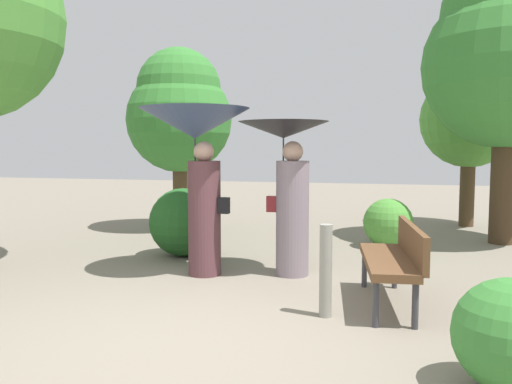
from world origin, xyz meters
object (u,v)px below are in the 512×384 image
at_px(tree_near_left, 179,111).
at_px(tree_mid_right, 470,110).
at_px(person_right, 288,172).
at_px(tree_near_right, 508,50).
at_px(path_marker_post, 326,271).
at_px(person_left, 197,148).
at_px(park_bench, 396,256).

distance_m(tree_near_left, tree_mid_right, 5.87).
distance_m(person_right, tree_near_right, 4.70).
height_order(tree_mid_right, path_marker_post, tree_mid_right).
relative_size(person_left, tree_mid_right, 0.59).
distance_m(park_bench, tree_near_right, 5.14).
xyz_separation_m(person_right, tree_mid_right, (2.73, 4.96, 1.07)).
height_order(person_left, tree_near_left, tree_near_left).
bearing_deg(tree_mid_right, path_marker_post, -107.60).
bearing_deg(park_bench, tree_mid_right, 159.00).
relative_size(tree_near_right, path_marker_post, 5.49).
xyz_separation_m(person_left, park_bench, (2.42, -0.71, -1.10)).
relative_size(person_right, tree_near_right, 0.40).
xyz_separation_m(person_right, tree_near_left, (-2.81, 3.04, 1.03)).
distance_m(park_bench, tree_near_left, 6.04).
height_order(park_bench, tree_near_left, tree_near_left).
height_order(person_right, tree_near_right, tree_near_right).
height_order(tree_near_left, path_marker_post, tree_near_left).
bearing_deg(tree_near_right, path_marker_post, -117.42).
bearing_deg(tree_near_left, tree_mid_right, 19.13).
distance_m(tree_near_right, path_marker_post, 5.82).
bearing_deg(person_left, tree_near_right, -45.93).
bearing_deg(tree_near_right, person_left, -141.35).
relative_size(person_right, tree_near_left, 0.54).
height_order(person_right, park_bench, person_right).
relative_size(park_bench, tree_near_right, 0.32).
height_order(person_left, tree_near_right, tree_near_right).
xyz_separation_m(tree_mid_right, path_marker_post, (-2.05, -6.47, -1.93)).
bearing_deg(path_marker_post, park_bench, 39.51).
bearing_deg(park_bench, tree_near_left, -141.86).
height_order(tree_near_right, path_marker_post, tree_near_right).
xyz_separation_m(person_left, path_marker_post, (1.78, -1.23, -1.16)).
xyz_separation_m(person_right, park_bench, (1.32, -0.98, -0.80)).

